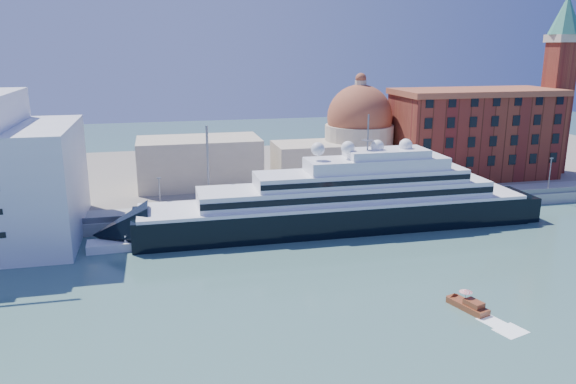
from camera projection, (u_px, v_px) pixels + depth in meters
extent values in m
plane|color=#335957|center=(352.00, 274.00, 91.76)|extent=(400.00, 400.00, 0.00)
cube|color=gray|center=(301.00, 209.00, 123.48)|extent=(180.00, 10.00, 2.50)
cube|color=slate|center=(265.00, 171.00, 162.18)|extent=(260.00, 72.00, 2.00)
cube|color=slate|center=(306.00, 207.00, 118.78)|extent=(180.00, 0.10, 1.20)
cube|color=black|center=(336.00, 218.00, 113.89)|extent=(80.16, 12.33, 6.68)
cone|color=black|center=(121.00, 233.00, 104.66)|extent=(10.28, 12.33, 12.33)
cube|color=black|center=(511.00, 207.00, 122.73)|extent=(6.17, 11.30, 6.17)
cube|color=white|center=(337.00, 201.00, 112.98)|extent=(78.10, 12.54, 0.62)
cube|color=white|center=(347.00, 192.00, 112.97)|extent=(59.60, 10.28, 3.08)
cube|color=black|center=(355.00, 198.00, 108.12)|extent=(59.60, 0.15, 1.23)
cube|color=white|center=(362.00, 177.00, 112.91)|extent=(43.16, 9.25, 2.67)
cube|color=white|center=(376.00, 164.00, 112.94)|extent=(28.77, 8.22, 2.47)
cube|color=white|center=(386.00, 153.00, 112.87)|extent=(16.44, 7.19, 1.64)
cylinder|color=slate|center=(368.00, 133.00, 110.87)|extent=(0.31, 0.31, 7.19)
sphere|color=white|center=(318.00, 149.00, 109.35)|extent=(2.67, 2.67, 2.67)
sphere|color=white|center=(348.00, 148.00, 110.70)|extent=(2.67, 2.67, 2.67)
sphere|color=white|center=(377.00, 147.00, 112.05)|extent=(2.67, 2.67, 2.67)
sphere|color=white|center=(406.00, 145.00, 113.40)|extent=(2.67, 2.67, 2.67)
cube|color=white|center=(125.00, 245.00, 103.24)|extent=(13.61, 5.07, 1.79)
cube|color=white|center=(137.00, 236.00, 103.46)|extent=(4.60, 2.99, 1.34)
cube|color=maroon|center=(468.00, 307.00, 79.45)|extent=(3.88, 6.65, 1.05)
cube|color=maroon|center=(474.00, 304.00, 78.34)|extent=(2.39, 3.01, 0.84)
cylinder|color=slate|center=(465.00, 297.00, 79.55)|extent=(0.06, 0.06, 1.68)
cone|color=red|center=(466.00, 291.00, 79.31)|extent=(1.89, 1.89, 0.42)
cube|color=maroon|center=(474.00, 136.00, 148.86)|extent=(42.00, 18.00, 22.00)
cube|color=brown|center=(477.00, 92.00, 145.95)|extent=(43.00, 19.00, 1.50)
cube|color=maroon|center=(555.00, 109.00, 152.47)|extent=(6.00, 6.00, 35.00)
cube|color=beige|center=(564.00, 38.00, 147.79)|extent=(7.00, 7.00, 2.00)
cone|color=#3B8269|center=(566.00, 15.00, 146.27)|extent=(8.40, 8.40, 10.00)
cylinder|color=beige|center=(359.00, 151.00, 148.96)|extent=(18.00, 18.00, 14.00)
sphere|color=brown|center=(360.00, 117.00, 146.68)|extent=(17.00, 17.00, 17.00)
cylinder|color=beige|center=(361.00, 86.00, 144.65)|extent=(3.00, 3.00, 3.00)
cube|color=beige|center=(310.00, 162.00, 144.51)|extent=(18.00, 14.00, 10.00)
cube|color=beige|center=(199.00, 162.00, 140.01)|extent=(30.00, 16.00, 12.00)
cylinder|color=slate|center=(160.00, 198.00, 112.76)|extent=(0.24, 0.24, 8.00)
cube|color=slate|center=(159.00, 178.00, 111.72)|extent=(0.80, 0.30, 0.25)
cylinder|color=slate|center=(304.00, 190.00, 119.33)|extent=(0.24, 0.24, 8.00)
cube|color=slate|center=(304.00, 171.00, 118.29)|extent=(0.80, 0.30, 0.25)
cylinder|color=slate|center=(433.00, 182.00, 125.90)|extent=(0.24, 0.24, 8.00)
cube|color=slate|center=(435.00, 164.00, 124.86)|extent=(0.80, 0.30, 0.25)
cylinder|color=slate|center=(550.00, 175.00, 132.47)|extent=(0.24, 0.24, 8.00)
cube|color=slate|center=(552.00, 158.00, 131.43)|extent=(0.80, 0.30, 0.25)
cylinder|color=slate|center=(208.00, 169.00, 115.57)|extent=(0.50, 0.50, 18.00)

